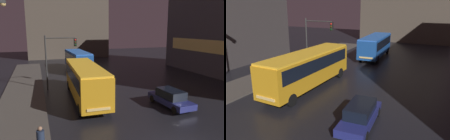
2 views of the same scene
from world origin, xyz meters
The scene contains 5 objects.
sidewalk_left centered at (-9.00, 10.00, 0.07)m, with size 4.00×48.00×0.15m.
bus_near centered at (-3.31, 10.61, 2.05)m, with size 2.93×10.76×3.32m.
bus_far centered at (-1.34, 25.06, 1.93)m, with size 2.88×9.45×3.14m.
car_taxi centered at (3.24, 6.33, 0.77)m, with size 1.98×4.67×1.50m.
traffic_light_main centered at (-5.35, 15.27, 4.07)m, with size 3.44×0.35×5.97m.
Camera 2 is at (7.29, -5.31, 7.27)m, focal length 35.00 mm.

